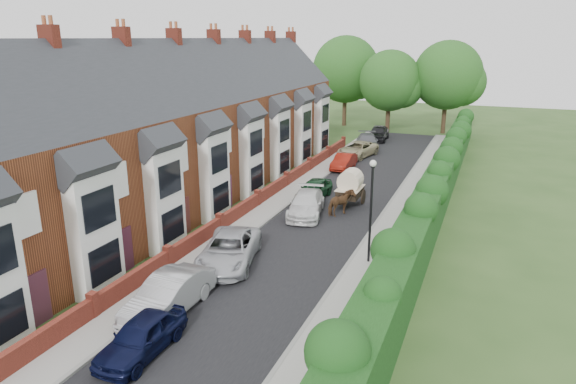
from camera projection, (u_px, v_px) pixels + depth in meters
name	position (u px, v px, depth m)	size (l,w,h in m)	color
ground	(271.00, 287.00, 22.60)	(140.00, 140.00, 0.00)	#2D4C1E
road	(334.00, 210.00, 32.54)	(6.00, 58.00, 0.02)	black
pavement_hedge_side	(399.00, 218.00, 31.06)	(2.20, 58.00, 0.12)	#9B9992
pavement_house_side	(278.00, 203.00, 33.90)	(1.70, 58.00, 0.12)	#9B9992
kerb_hedge_side	(381.00, 216.00, 31.43)	(0.18, 58.00, 0.13)	gray
kerb_house_side	(289.00, 204.00, 33.61)	(0.18, 58.00, 0.13)	gray
hedge	(431.00, 197.00, 29.97)	(2.10, 58.00, 2.85)	black
terrace_row	(181.00, 133.00, 34.06)	(9.05, 40.50, 11.50)	brown
garden_wall_row	(258.00, 199.00, 33.26)	(0.35, 40.35, 1.10)	maroon
lamppost	(371.00, 199.00, 23.98)	(0.32, 0.32, 5.16)	black
tree_far_left	(393.00, 82.00, 57.47)	(7.14, 6.80, 9.29)	#332316
tree_far_right	(451.00, 77.00, 56.91)	(7.98, 7.60, 10.31)	#332316
tree_far_back	(349.00, 71.00, 62.00)	(8.40, 8.00, 10.82)	#332316
car_navy	(142.00, 336.00, 17.67)	(1.57, 3.91, 1.33)	black
car_silver_a	(169.00, 295.00, 20.28)	(1.63, 4.66, 1.54)	#A6A6AA
car_silver_b	(229.00, 250.00, 24.69)	(2.43, 5.27, 1.47)	#BABCC3
car_white	(306.00, 204.00, 31.56)	(1.95, 4.81, 1.40)	white
car_green	(314.00, 189.00, 34.77)	(1.57, 3.90, 1.33)	#11391D
car_red	(344.00, 161.00, 42.64)	(1.36, 3.89, 1.28)	maroon
car_beige	(357.00, 150.00, 46.92)	(2.30, 4.99, 1.39)	tan
car_grey	(367.00, 142.00, 50.03)	(2.09, 5.15, 1.49)	#5B5C63
car_black	(378.00, 133.00, 54.49)	(1.86, 4.63, 1.58)	black
horse	(341.00, 203.00, 31.43)	(0.86, 1.88, 1.59)	brown
horse_cart	(350.00, 185.00, 33.06)	(1.53, 3.39, 2.45)	black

